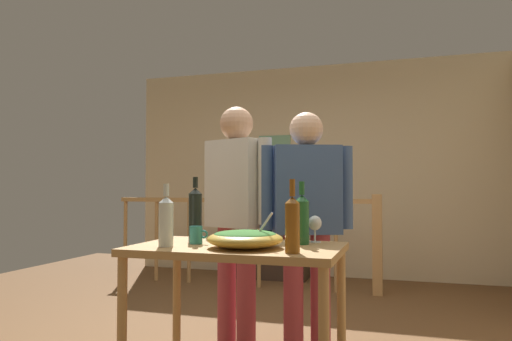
{
  "coord_description": "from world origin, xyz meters",
  "views": [
    {
      "loc": [
        1.13,
        -3.06,
        1.12
      ],
      "look_at": [
        0.27,
        -0.31,
        1.22
      ],
      "focal_mm": 33.27,
      "sensor_mm": 36.0,
      "label": 1
    }
  ],
  "objects": [
    {
      "name": "wine_bottle_amber",
      "position": [
        0.62,
        -0.86,
        0.95
      ],
      "size": [
        0.07,
        0.07,
        0.35
      ],
      "color": "brown",
      "rests_on": "serving_table"
    },
    {
      "name": "mug_teal",
      "position": [
        0.03,
        -0.65,
        0.86
      ],
      "size": [
        0.11,
        0.07,
        0.1
      ],
      "color": "teal",
      "rests_on": "serving_table"
    },
    {
      "name": "salad_bowl",
      "position": [
        0.34,
        -0.74,
        0.86
      ],
      "size": [
        0.39,
        0.39,
        0.2
      ],
      "color": "gold",
      "rests_on": "serving_table"
    },
    {
      "name": "framed_picture",
      "position": [
        -0.49,
        2.94,
        1.57
      ],
      "size": [
        0.42,
        0.03,
        0.46
      ],
      "primitive_type": "cube",
      "color": "#71A983"
    },
    {
      "name": "stair_railing",
      "position": [
        -0.22,
        2.06,
        0.64
      ],
      "size": [
        3.11,
        0.1,
        1.05
      ],
      "color": "#B2844C",
      "rests_on": "ground_plane"
    },
    {
      "name": "serving_table",
      "position": [
        0.27,
        -0.64,
        0.7
      ],
      "size": [
        1.11,
        0.69,
        0.81
      ],
      "color": "#B2844C",
      "rests_on": "ground_plane"
    },
    {
      "name": "wine_bottle_green",
      "position": [
        0.59,
        -0.5,
        0.95
      ],
      "size": [
        0.08,
        0.08,
        0.34
      ],
      "color": "#1E5628",
      "rests_on": "serving_table"
    },
    {
      "name": "tv_console",
      "position": [
        -0.46,
        2.65,
        0.22
      ],
      "size": [
        0.9,
        0.4,
        0.45
      ],
      "primitive_type": "cube",
      "color": "#38281E",
      "rests_on": "ground_plane"
    },
    {
      "name": "wine_glass",
      "position": [
        0.64,
        -0.4,
        0.91
      ],
      "size": [
        0.08,
        0.08,
        0.15
      ],
      "color": "silver",
      "rests_on": "serving_table"
    },
    {
      "name": "wine_bottle_clear",
      "position": [
        -0.08,
        -0.81,
        0.94
      ],
      "size": [
        0.08,
        0.08,
        0.33
      ],
      "color": "silver",
      "rests_on": "serving_table"
    },
    {
      "name": "person_standing_left",
      "position": [
        0.02,
        0.02,
        1.0
      ],
      "size": [
        0.56,
        0.36,
        1.68
      ],
      "rotation": [
        0.0,
        0.0,
        2.75
      ],
      "color": "#9E3842",
      "rests_on": "ground_plane"
    },
    {
      "name": "person_standing_right",
      "position": [
        0.51,
        0.02,
        0.96
      ],
      "size": [
        0.58,
        0.37,
        1.62
      ],
      "rotation": [
        0.0,
        0.0,
        3.53
      ],
      "color": "#9E3842",
      "rests_on": "ground_plane"
    },
    {
      "name": "flat_screen_tv",
      "position": [
        -0.46,
        2.62,
        0.68
      ],
      "size": [
        0.53,
        0.12,
        0.39
      ],
      "color": "black",
      "rests_on": "tv_console"
    },
    {
      "name": "back_wall",
      "position": [
        0.0,
        3.0,
        1.35
      ],
      "size": [
        4.83,
        0.1,
        2.69
      ],
      "primitive_type": "cube",
      "color": "beige",
      "rests_on": "ground_plane"
    },
    {
      "name": "wine_bottle_dark",
      "position": [
        -0.03,
        -0.55,
        0.97
      ],
      "size": [
        0.08,
        0.08,
        0.37
      ],
      "color": "black",
      "rests_on": "serving_table"
    }
  ]
}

